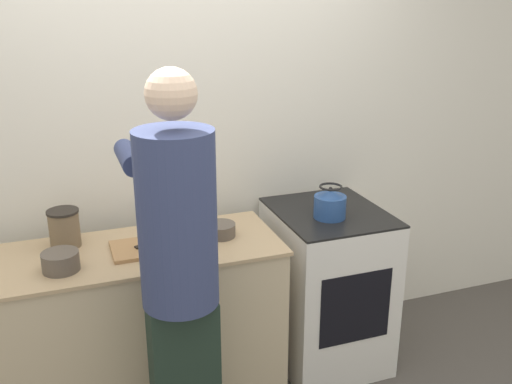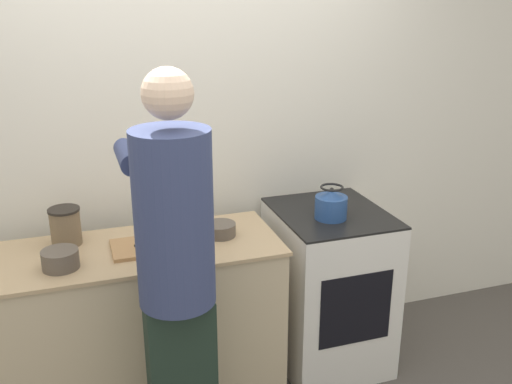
{
  "view_description": "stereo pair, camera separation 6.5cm",
  "coord_description": "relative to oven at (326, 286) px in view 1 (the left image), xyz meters",
  "views": [
    {
      "loc": [
        -0.62,
        -2.27,
        2.05
      ],
      "look_at": [
        0.27,
        0.2,
        1.14
      ],
      "focal_mm": 40.0,
      "sensor_mm": 36.0,
      "label": 1
    },
    {
      "loc": [
        -0.56,
        -2.29,
        2.05
      ],
      "look_at": [
        0.27,
        0.2,
        1.14
      ],
      "focal_mm": 40.0,
      "sensor_mm": 36.0,
      "label": 2
    }
  ],
  "objects": [
    {
      "name": "bowl_mixing",
      "position": [
        -0.64,
        -0.04,
        0.46
      ],
      "size": [
        0.16,
        0.16,
        0.07
      ],
      "color": "brown",
      "rests_on": "counter"
    },
    {
      "name": "knife",
      "position": [
        -0.99,
        -0.06,
        0.45
      ],
      "size": [
        0.19,
        0.09,
        0.01
      ],
      "rotation": [
        0.0,
        0.0,
        0.32
      ],
      "color": "silver",
      "rests_on": "cutting_board"
    },
    {
      "name": "bowl_prep",
      "position": [
        -1.41,
        -0.17,
        0.47
      ],
      "size": [
        0.16,
        0.16,
        0.09
      ],
      "color": "brown",
      "rests_on": "counter"
    },
    {
      "name": "canister_jar",
      "position": [
        -1.38,
        0.1,
        0.52
      ],
      "size": [
        0.15,
        0.15,
        0.19
      ],
      "color": "#756047",
      "rests_on": "counter"
    },
    {
      "name": "kettle",
      "position": [
        -0.04,
        -0.08,
        0.54
      ],
      "size": [
        0.17,
        0.17,
        0.18
      ],
      "color": "#284C8C",
      "rests_on": "oven"
    },
    {
      "name": "wall_back",
      "position": [
        -0.75,
        0.4,
        0.84
      ],
      "size": [
        8.0,
        0.05,
        2.6
      ],
      "color": "silver",
      "rests_on": "ground_plane"
    },
    {
      "name": "cutting_board",
      "position": [
        -1.0,
        -0.07,
        0.43
      ],
      "size": [
        0.37,
        0.25,
        0.02
      ],
      "color": "#A87A4C",
      "rests_on": "counter"
    },
    {
      "name": "person",
      "position": [
        -0.96,
        -0.56,
        0.53
      ],
      "size": [
        0.35,
        0.59,
        1.81
      ],
      "color": "#1D2D23",
      "rests_on": "ground_plane"
    },
    {
      "name": "oven",
      "position": [
        0.0,
        0.0,
        0.0
      ],
      "size": [
        0.58,
        0.67,
        0.92
      ],
      "color": "silver",
      "rests_on": "ground_plane"
    },
    {
      "name": "counter",
      "position": [
        -1.09,
        -0.06,
        -0.02
      ],
      "size": [
        1.44,
        0.58,
        0.89
      ],
      "color": "#C6B28E",
      "rests_on": "ground_plane"
    }
  ]
}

